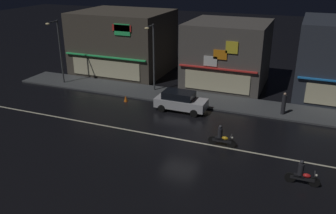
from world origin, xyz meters
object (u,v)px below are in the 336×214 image
Objects in this scene: traffic_cone at (126,99)px; pedestrian_on_sidewalk at (284,104)px; streetlamp_west at (58,47)px; parked_car_trailing at (180,101)px; streetlamp_mid at (153,52)px; motorcycle_following at (302,174)px; motorcycle_lead at (221,137)px.

pedestrian_on_sidewalk is at bearing 8.32° from traffic_cone.
streetlamp_west reaches higher than pedestrian_on_sidewalk.
traffic_cone is at bearing -12.85° from streetlamp_west.
streetlamp_mid is at bearing 139.77° from parked_car_trailing.
parked_car_trailing is 2.26× the size of motorcycle_following.
parked_car_trailing is 12.61m from motorcycle_following.
motorcycle_lead is at bearing -20.66° from streetlamp_west.
streetlamp_mid is at bearing -86.19° from pedestrian_on_sidewalk.
streetlamp_mid is at bearing 68.87° from traffic_cone.
streetlamp_mid reaches higher than motorcycle_following.
motorcycle_following is at bearing -27.06° from traffic_cone.
streetlamp_mid reaches higher than motorcycle_lead.
parked_car_trailing is 2.26× the size of motorcycle_lead.
streetlamp_mid reaches higher than pedestrian_on_sidewalk.
parked_car_trailing is 6.79m from motorcycle_lead.
motorcycle_lead is (4.72, -4.87, -0.24)m from parked_car_trailing.
parked_car_trailing is (13.68, -2.07, -3.07)m from streetlamp_west.
parked_car_trailing reaches higher than motorcycle_following.
streetlamp_mid is 11.52× the size of traffic_cone.
motorcycle_lead is 5.98m from motorcycle_following.
motorcycle_lead is (18.40, -6.94, -3.30)m from streetlamp_west.
streetlamp_mid is 3.33× the size of motorcycle_lead.
motorcycle_lead is at bearing -16.08° from pedestrian_on_sidewalk.
streetlamp_mid reaches higher than parked_car_trailing.
streetlamp_mid reaches higher than traffic_cone.
streetlamp_west reaches higher than traffic_cone.
motorcycle_lead is at bearing -43.40° from streetlamp_mid.
pedestrian_on_sidewalk is 0.97× the size of motorcycle_following.
streetlamp_west is 1.00× the size of streetlamp_mid.
streetlamp_mid is at bearing 7.95° from streetlamp_west.
traffic_cone is at bearing 178.31° from parked_car_trailing.
parked_car_trailing is 7.82× the size of traffic_cone.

